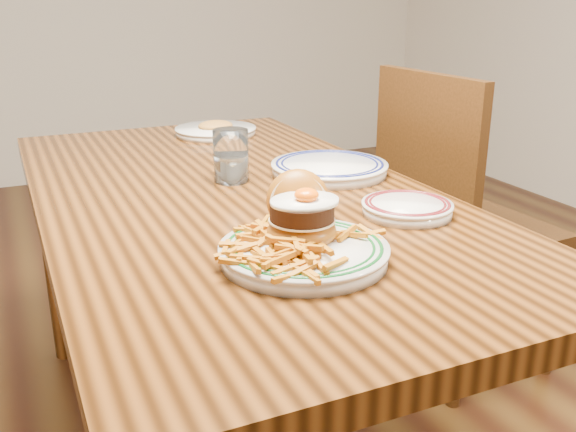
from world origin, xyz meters
name	(u,v)px	position (x,y,z in m)	size (l,w,h in m)	color
table	(235,226)	(0.00, 0.00, 0.66)	(0.85, 1.60, 0.75)	black
chair_right	(454,218)	(0.77, 0.16, 0.52)	(0.47, 0.47, 0.97)	#43240E
main_plate	(303,236)	(-0.03, -0.42, 0.79)	(0.29, 0.30, 0.14)	silver
side_plate	(407,207)	(0.26, -0.31, 0.77)	(0.18, 0.18, 0.03)	silver
rear_plate	(329,167)	(0.26, 0.03, 0.77)	(0.29, 0.29, 0.03)	silver
water_glass	(231,159)	(0.02, 0.07, 0.80)	(0.08, 0.08, 0.12)	white
far_plate	(216,130)	(0.15, 0.59, 0.77)	(0.25, 0.25, 0.05)	silver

